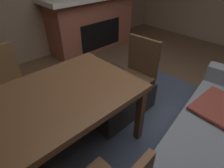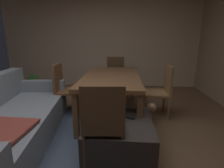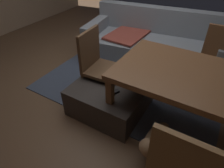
% 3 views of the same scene
% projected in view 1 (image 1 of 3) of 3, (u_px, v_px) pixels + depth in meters
% --- Properties ---
extents(floor, '(7.90, 7.90, 0.00)m').
position_uv_depth(floor, '(150.00, 123.00, 2.31)').
color(floor, brown).
extents(area_rug, '(2.60, 2.00, 0.01)m').
position_uv_depth(area_rug, '(153.00, 135.00, 2.16)').
color(area_rug, '#3D475B').
rests_on(area_rug, ground).
extents(fireplace, '(2.12, 0.76, 1.12)m').
position_uv_depth(fireplace, '(92.00, 22.00, 3.98)').
color(fireplace, '#9E5642').
rests_on(fireplace, ground).
extents(ottoman_coffee_table, '(0.87, 0.82, 0.37)m').
position_uv_depth(ottoman_coffee_table, '(112.00, 96.00, 2.47)').
color(ottoman_coffee_table, '#2D2826').
rests_on(ottoman_coffee_table, ground).
extents(tv_remote, '(0.12, 0.17, 0.02)m').
position_uv_depth(tv_remote, '(100.00, 83.00, 2.37)').
color(tv_remote, black).
rests_on(tv_remote, ottoman_coffee_table).
extents(dining_table, '(1.86, 0.98, 0.74)m').
position_uv_depth(dining_table, '(35.00, 112.00, 1.52)').
color(dining_table, brown).
rests_on(dining_table, ground).
extents(dining_chair_west, '(0.47, 0.47, 0.93)m').
position_uv_depth(dining_chair_west, '(137.00, 71.00, 2.35)').
color(dining_chair_west, '#513823').
rests_on(dining_chair_west, ground).
extents(dining_chair_south, '(0.44, 0.44, 0.93)m').
position_uv_depth(dining_chair_south, '(5.00, 83.00, 2.13)').
color(dining_chair_south, brown).
rests_on(dining_chair_south, ground).
extents(small_dog, '(0.26, 0.55, 0.30)m').
position_uv_depth(small_dog, '(50.00, 110.00, 2.26)').
color(small_dog, '#8C6B4C').
rests_on(small_dog, ground).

